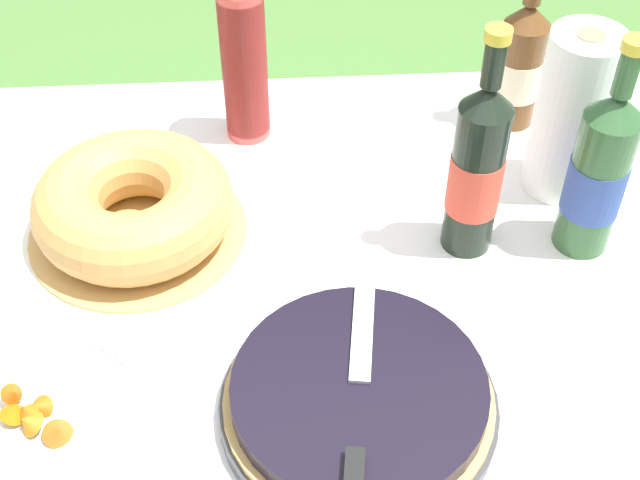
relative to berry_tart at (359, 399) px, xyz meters
name	(u,v)px	position (x,y,z in m)	size (l,w,h in m)	color
garden_table	(306,323)	(-0.06, 0.20, -0.09)	(1.51, 1.03, 0.66)	brown
tablecloth	(305,301)	(-0.06, 0.20, -0.04)	(1.52, 1.04, 0.10)	white
berry_tart	(359,399)	(0.00, 0.00, 0.00)	(0.34, 0.34, 0.06)	#38383D
serving_knife	(358,402)	(0.00, -0.03, 0.04)	(0.08, 0.37, 0.01)	silver
bundt_cake	(134,206)	(-0.30, 0.33, 0.03)	(0.32, 0.32, 0.11)	tan
cup_stack	(244,65)	(-0.13, 0.57, 0.10)	(0.07, 0.07, 0.27)	#E04C47
cider_bottle_green	(598,173)	(0.35, 0.28, 0.10)	(0.08, 0.08, 0.34)	#2D562D
cider_bottle_amber	(520,64)	(0.31, 0.58, 0.08)	(0.08, 0.08, 0.30)	brown
juice_bottle_red	(477,169)	(0.18, 0.29, 0.11)	(0.07, 0.07, 0.36)	black
snack_plate_near	(50,409)	(-0.38, 0.02, -0.02)	(0.22, 0.22, 0.05)	white
paper_towel_roll	(572,114)	(0.35, 0.41, 0.11)	(0.11, 0.11, 0.27)	white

